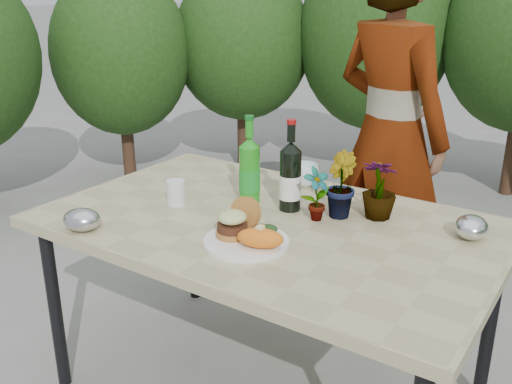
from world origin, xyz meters
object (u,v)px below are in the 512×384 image
Objects in this scene: wine_bottle at (290,177)px; patio_table at (268,234)px; person at (389,135)px; dinner_plate at (246,242)px.

patio_table is at bearing -83.34° from wine_bottle.
patio_table is at bearing 104.82° from person.
dinner_plate is 1.17m from person.
patio_table is 0.92× the size of person.
patio_table is 0.98m from person.
dinner_plate is (0.05, -0.21, 0.06)m from patio_table.
wine_bottle is 0.20× the size of person.
person is (0.02, 1.17, 0.11)m from dinner_plate.
wine_bottle is at bearing 104.95° from person.
person is at bearing 97.62° from wine_bottle.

